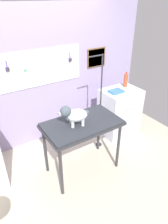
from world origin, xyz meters
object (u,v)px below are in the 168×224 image
(grooming_arm, at_px, (100,108))
(dog, at_px, (73,115))
(soda_bottle, at_px, (126,80))
(cabinet_right, at_px, (119,112))
(grooming_table, at_px, (82,128))

(grooming_arm, height_order, dog, grooming_arm)
(grooming_arm, bearing_deg, soda_bottle, 16.65)
(dog, bearing_deg, cabinet_right, 20.13)
(cabinet_right, bearing_deg, grooming_table, -157.58)
(grooming_table, relative_size, dog, 2.67)
(soda_bottle, bearing_deg, cabinet_right, -151.85)
(grooming_table, distance_m, cabinet_right, 1.25)
(grooming_table, xyz_separation_m, grooming_arm, (0.55, 0.33, -0.00))
(grooming_arm, distance_m, soda_bottle, 0.81)
(grooming_arm, xyz_separation_m, cabinet_right, (0.56, 0.13, -0.32))
(cabinet_right, relative_size, soda_bottle, 3.23)
(grooming_table, relative_size, cabinet_right, 1.21)
(cabinet_right, bearing_deg, grooming_arm, -167.12)
(grooming_table, xyz_separation_m, dog, (-0.13, 0.00, 0.25))
(cabinet_right, height_order, soda_bottle, soda_bottle)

